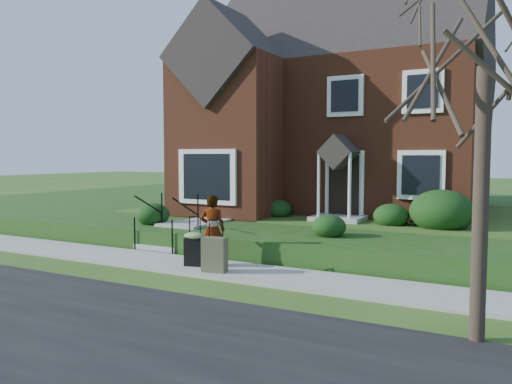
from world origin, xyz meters
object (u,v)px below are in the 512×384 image
Objects in this scene: front_steps at (175,232)px; tree_verge at (486,40)px; suitcase_black at (194,247)px; woman at (212,230)px; suitcase_olive at (215,254)px.

tree_verge reaches higher than front_steps.
suitcase_black is 7.53m from tree_verge.
tree_verge is (6.27, -1.90, 3.73)m from suitcase_black.
tree_verge is (8.29, -3.84, 3.78)m from front_steps.
front_steps is 2.86m from woman.
suitcase_black is (2.02, -1.95, 0.06)m from front_steps.
suitcase_black is 0.82m from suitcase_olive.
suitcase_olive is (0.76, -0.30, -0.06)m from suitcase_black.
tree_verge is at bearing -24.88° from front_steps.
woman is at bearing 159.44° from tree_verge.
tree_verge is at bearing 145.95° from woman.
suitcase_olive is at bearing 112.69° from woman.
suitcase_olive is (2.79, -2.24, -0.00)m from front_steps.
front_steps is 1.74× the size of suitcase_black.
suitcase_olive reaches higher than suitcase_black.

